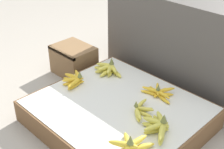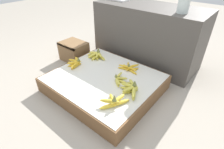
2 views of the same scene
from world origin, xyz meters
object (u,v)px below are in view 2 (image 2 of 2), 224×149
Objects in this scene: wooden_crate at (74,51)px; banana_bunch_middle_right at (131,88)px; banana_bunch_middle_left at (75,63)px; banana_bunch_back_midright at (129,68)px; glass_jar at (184,4)px; banana_bunch_back_left at (96,55)px; banana_bunch_front_right at (114,101)px; banana_bunch_middle_midright at (119,79)px.

wooden_crate is 1.55× the size of banana_bunch_middle_right.
banana_bunch_middle_left is 0.59m from banana_bunch_back_midright.
banana_bunch_back_left is at bearing -147.03° from glass_jar.
banana_bunch_back_left is 1.04m from glass_jar.
glass_jar reaches higher than banana_bunch_back_left.
banana_bunch_middle_left is 0.87× the size of banana_bunch_back_midright.
wooden_crate is at bearing 156.05° from banana_bunch_front_right.
banana_bunch_middle_left is at bearing -149.80° from banana_bunch_back_midright.
banana_bunch_back_midright is (0.84, 0.04, 0.06)m from wooden_crate.
banana_bunch_back_midright is at bearing 127.88° from banana_bunch_middle_right.
banana_bunch_front_right is 1.12m from glass_jar.
banana_bunch_middle_right reaches higher than banana_bunch_back_midright.
glass_jar is (0.27, 0.44, 0.60)m from banana_bunch_back_midright.
glass_jar is at bearing 86.10° from banana_bunch_front_right.
wooden_crate is at bearing 143.09° from banana_bunch_middle_left.
banana_bunch_middle_midright is (0.55, 0.07, -0.01)m from banana_bunch_middle_left.
banana_bunch_front_right is 0.81m from banana_bunch_back_left.
banana_bunch_middle_left is 0.81× the size of banana_bunch_back_left.
banana_bunch_back_midright is at bearing 2.84° from wooden_crate.
banana_bunch_front_right is 0.55m from banana_bunch_back_midright.
banana_bunch_middle_right is (1.07, -0.24, 0.07)m from wooden_crate.
wooden_crate is at bearing -177.99° from banana_bunch_back_left.
banana_bunch_back_midright reaches higher than banana_bunch_middle_midright.
banana_bunch_middle_left is 0.55m from banana_bunch_middle_midright.
banana_bunch_middle_right is at bearing -21.07° from banana_bunch_back_left.
banana_bunch_middle_left reaches higher than banana_bunch_back_midright.
banana_bunch_middle_midright is at bearing 120.70° from banana_bunch_front_right.
wooden_crate is 1.10m from banana_bunch_middle_right.
banana_bunch_middle_left is (-0.72, 0.21, -0.00)m from banana_bunch_front_right.
banana_bunch_middle_midright is (-0.17, 0.28, -0.01)m from banana_bunch_front_right.
banana_bunch_middle_right is at bearing -52.12° from banana_bunch_back_midright.
glass_jar is at bearing 70.88° from banana_bunch_middle_midright.
banana_bunch_middle_left is at bearing -179.26° from banana_bunch_middle_right.
banana_bunch_middle_midright is at bearing -11.90° from wooden_crate.
wooden_crate is 0.91m from banana_bunch_middle_midright.
banana_bunch_back_midright is 0.79m from glass_jar.
glass_jar is at bearing 43.24° from banana_bunch_middle_left.
banana_bunch_back_midright is at bearing 112.32° from banana_bunch_front_right.
banana_bunch_middle_left is at bearing -102.75° from banana_bunch_back_left.
banana_bunch_back_left is at bearing 143.69° from banana_bunch_front_right.
banana_bunch_middle_right is at bearing -12.88° from wooden_crate.
banana_bunch_front_right is 1.04× the size of banana_bunch_back_midright.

